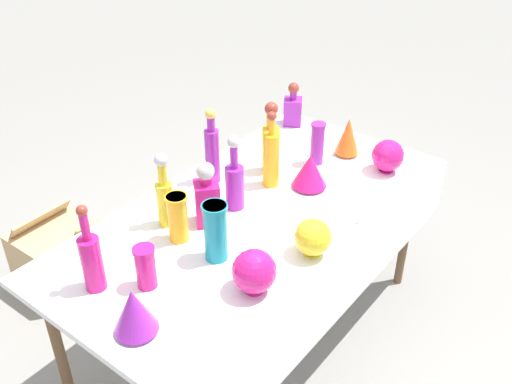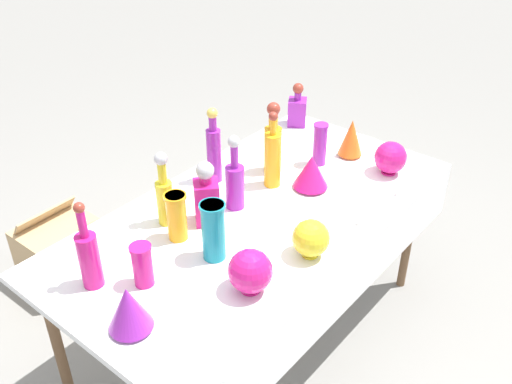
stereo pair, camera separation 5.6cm
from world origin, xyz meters
name	(u,v)px [view 2 (the right image)]	position (x,y,z in m)	size (l,w,h in m)	color
ground_plane	(256,337)	(0.00, 0.00, 0.00)	(40.00, 40.00, 0.00)	gray
display_table	(262,226)	(0.00, -0.03, 0.70)	(1.82, 0.95, 0.76)	white
tall_bottle_0	(164,195)	(-0.29, 0.24, 0.90)	(0.07, 0.07, 0.33)	yellow
tall_bottle_1	(273,157)	(0.22, 0.08, 0.90)	(0.08, 0.08, 0.36)	orange
tall_bottle_2	(89,256)	(-0.72, 0.16, 0.89)	(0.08, 0.08, 0.35)	#C61972
tall_bottle_3	(214,150)	(0.08, 0.31, 0.92)	(0.07, 0.07, 0.36)	purple
tall_bottle_4	(235,181)	(-0.02, 0.09, 0.89)	(0.08, 0.08, 0.34)	purple
tall_bottle_5	(273,143)	(0.32, 0.16, 0.91)	(0.08, 0.08, 0.35)	orange
square_decanter_0	(206,196)	(-0.18, 0.11, 0.88)	(0.14, 0.14, 0.28)	#C61972
square_decanter_1	(297,109)	(0.79, 0.36, 0.85)	(0.13, 0.13, 0.24)	purple
slender_vase_0	(213,230)	(-0.33, -0.07, 0.89)	(0.10, 0.10, 0.24)	teal
slender_vase_1	(320,143)	(0.51, 0.03, 0.87)	(0.07, 0.07, 0.21)	purple
slender_vase_2	(142,264)	(-0.60, 0.02, 0.85)	(0.08, 0.08, 0.17)	#C61972
slender_vase_3	(177,215)	(-0.33, 0.12, 0.87)	(0.09, 0.09, 0.20)	orange
fluted_vase_0	(351,138)	(0.67, -0.05, 0.86)	(0.12, 0.12, 0.19)	orange
fluted_vase_1	(311,171)	(0.30, -0.07, 0.85)	(0.16, 0.16, 0.16)	#C61972
fluted_vase_2	(129,308)	(-0.77, -0.11, 0.85)	(0.15, 0.15, 0.17)	purple
round_bowl_0	(391,158)	(0.65, -0.28, 0.84)	(0.15, 0.15, 0.16)	#C61972
round_bowl_1	(311,238)	(-0.09, -0.34, 0.84)	(0.14, 0.14, 0.15)	yellow
round_bowl_2	(250,271)	(-0.39, -0.29, 0.85)	(0.16, 0.16, 0.17)	#C61972
price_tag_left	(401,190)	(0.51, -0.41, 0.78)	(0.05, 0.01, 0.04)	white
price_tag_center	(363,219)	(0.22, -0.39, 0.78)	(0.05, 0.01, 0.04)	white
price_tag_right	(372,213)	(0.28, -0.40, 0.78)	(0.06, 0.01, 0.04)	white
cardboard_box_behind_left	(132,248)	(-0.04, 0.87, 0.15)	(0.56, 0.38, 0.38)	tan
cardboard_box_behind_right	(65,253)	(-0.31, 1.10, 0.17)	(0.40, 0.40, 0.41)	tan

